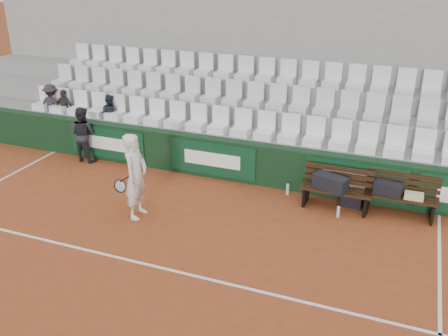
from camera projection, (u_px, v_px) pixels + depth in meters
ground at (141, 263)px, 8.96m from camera, size 80.00×80.00×0.00m
court_baseline at (141, 263)px, 8.96m from camera, size 18.00×0.06×0.01m
back_barrier at (225, 159)px, 12.14m from camera, size 18.00×0.34×1.00m
grandstand_tier_front at (232, 150)px, 12.71m from camera, size 18.00×0.95×1.00m
grandstand_tier_mid at (244, 130)px, 13.43m from camera, size 18.00×0.95×1.45m
grandstand_tier_back at (255, 112)px, 14.15m from camera, size 18.00×0.95×1.90m
grandstand_rear_wall at (263, 64)px, 14.18m from camera, size 18.00×0.30×4.40m
seat_row_front at (229, 121)px, 12.23m from camera, size 11.90×0.44×0.63m
seat_row_mid at (243, 94)px, 12.86m from camera, size 11.90×0.44×0.63m
seat_row_back at (254, 69)px, 13.49m from camera, size 11.90×0.44×0.63m
bench_left at (335, 198)px, 10.81m from camera, size 1.50×0.56×0.45m
bench_right at (400, 205)px, 10.51m from camera, size 1.50×0.56×0.45m
sports_bag_left at (330, 182)px, 10.66m from camera, size 0.79×0.54×0.31m
sports_bag_right at (388, 189)px, 10.44m from camera, size 0.62×0.37×0.27m
towel at (414, 196)px, 10.30m from camera, size 0.38×0.27×0.11m
sports_bag_ground at (352, 200)px, 10.93m from camera, size 0.48×0.32×0.28m
water_bottle_near at (288, 189)px, 11.43m from camera, size 0.07×0.07×0.27m
water_bottle_far at (338, 212)px, 10.47m from camera, size 0.07×0.07×0.24m
tennis_player at (136, 176)px, 10.22m from camera, size 0.74×0.69×1.83m
ball_kid at (83, 134)px, 13.09m from camera, size 0.75×0.60×1.47m
spectator_a at (50, 89)px, 13.98m from camera, size 0.78×0.47×1.19m
spectator_b at (63, 93)px, 13.85m from camera, size 0.64×0.30×1.07m
spectator_c at (108, 98)px, 13.35m from camera, size 0.55×0.44×1.08m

